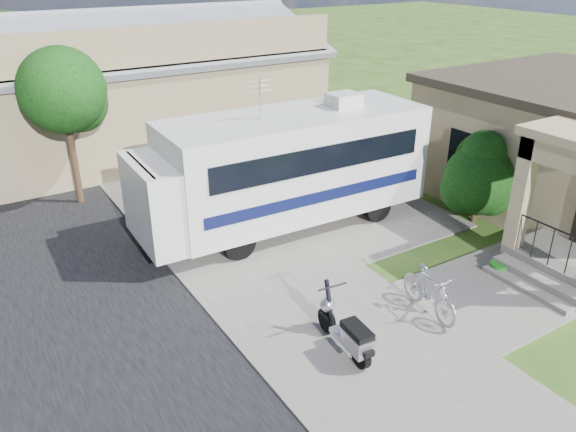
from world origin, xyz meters
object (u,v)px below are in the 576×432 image
scooter (347,331)px  bicycle (429,295)px  garden_hose (499,268)px  shrub (480,175)px  motorhome (285,166)px

scooter → bicycle: (2.17, 0.10, -0.00)m
scooter → garden_hose: size_ratio=3.78×
shrub → bicycle: size_ratio=1.57×
scooter → bicycle: size_ratio=1.03×
garden_hose → shrub: bearing=53.2°
motorhome → bicycle: size_ratio=4.75×
motorhome → shrub: (4.64, -2.53, -0.39)m
motorhome → garden_hose: 5.87m
shrub → scooter: size_ratio=1.52×
shrub → garden_hose: bearing=-126.8°
scooter → motorhome: bearing=75.0°
scooter → shrub: bearing=27.9°
motorhome → scooter: size_ratio=4.59×
shrub → bicycle: (-4.41, -2.65, -0.84)m
bicycle → garden_hose: bearing=13.7°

